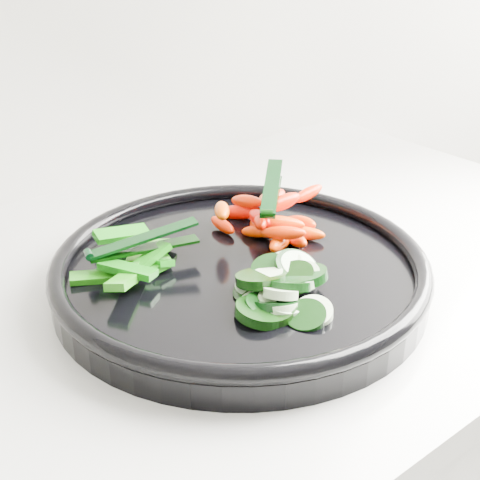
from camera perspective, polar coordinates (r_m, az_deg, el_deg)
veggie_tray at (r=0.67m, az=0.00°, el=-2.66°), size 0.50×0.50×0.04m
cucumber_pile at (r=0.61m, az=3.42°, el=-4.28°), size 0.13×0.12×0.04m
carrot_pile at (r=0.72m, az=2.58°, el=1.80°), size 0.15×0.14×0.06m
pepper_pile at (r=0.67m, az=-9.06°, el=-1.77°), size 0.12×0.12×0.03m
tong_carrot at (r=0.71m, az=2.69°, el=4.10°), size 0.09×0.09×0.02m
tong_pepper at (r=0.66m, az=-8.47°, el=-0.33°), size 0.11×0.04×0.02m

